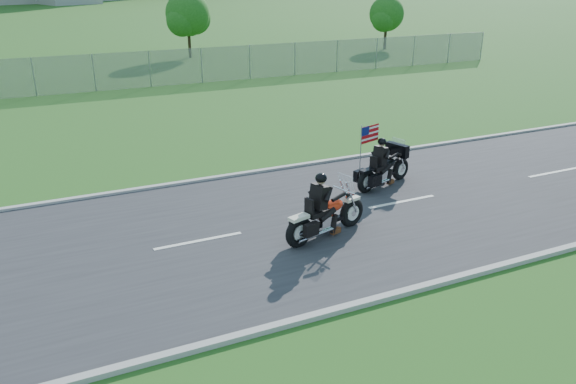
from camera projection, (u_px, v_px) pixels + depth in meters
name	position (u px, v px, depth m)	size (l,w,h in m)	color
ground	(273.00, 228.00, 14.52)	(420.00, 420.00, 0.00)	#235019
road	(273.00, 227.00, 14.51)	(120.00, 8.00, 0.04)	#28282B
curb_north	(224.00, 177.00, 17.92)	(120.00, 0.18, 0.12)	#9E9B93
curb_south	(354.00, 306.00, 11.08)	(120.00, 0.18, 0.12)	#9E9B93
fence	(34.00, 77.00, 29.12)	(60.00, 0.03, 2.00)	gray
tree_fence_near	(188.00, 16.00, 41.12)	(3.52, 3.28, 4.75)	#382316
tree_fence_far	(387.00, 16.00, 45.71)	(3.08, 2.87, 4.20)	#382316
motorcycle_lead	(325.00, 217.00, 13.83)	(2.55, 1.09, 1.75)	black
motorcycle_follow	(384.00, 170.00, 17.08)	(2.31, 1.12, 1.98)	black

